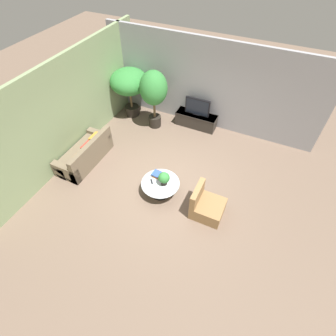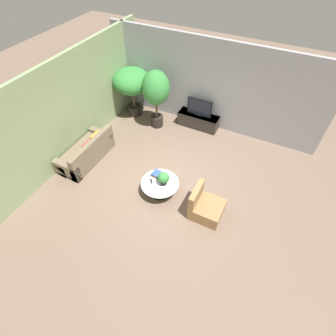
% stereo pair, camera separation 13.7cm
% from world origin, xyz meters
% --- Properties ---
extents(ground_plane, '(24.00, 24.00, 0.00)m').
position_xyz_m(ground_plane, '(0.00, 0.00, 0.00)').
color(ground_plane, brown).
extents(back_wall_stone, '(7.40, 0.12, 3.00)m').
position_xyz_m(back_wall_stone, '(0.00, 3.26, 1.50)').
color(back_wall_stone, '#939399').
rests_on(back_wall_stone, ground).
extents(side_wall_left, '(0.12, 7.40, 3.00)m').
position_xyz_m(side_wall_left, '(-3.26, 0.20, 1.50)').
color(side_wall_left, gray).
rests_on(side_wall_left, ground).
extents(media_console, '(1.46, 0.50, 0.50)m').
position_xyz_m(media_console, '(-0.21, 2.94, 0.26)').
color(media_console, '#2D2823').
rests_on(media_console, ground).
extents(television, '(0.86, 0.13, 0.61)m').
position_xyz_m(television, '(-0.21, 2.94, 0.80)').
color(television, black).
rests_on(television, media_console).
extents(coffee_table, '(1.05, 1.05, 0.41)m').
position_xyz_m(coffee_table, '(-0.02, -0.35, 0.29)').
color(coffee_table, black).
rests_on(coffee_table, ground).
extents(couch_by_wall, '(0.84, 1.88, 0.84)m').
position_xyz_m(couch_by_wall, '(-2.67, -0.20, 0.29)').
color(couch_by_wall, brown).
rests_on(couch_by_wall, ground).
extents(armchair_wicker, '(0.80, 0.76, 0.86)m').
position_xyz_m(armchair_wicker, '(1.35, -0.45, 0.27)').
color(armchair_wicker, olive).
rests_on(armchair_wicker, ground).
extents(potted_palm_tall, '(1.31, 1.31, 1.79)m').
position_xyz_m(potted_palm_tall, '(-2.65, 2.59, 1.29)').
color(potted_palm_tall, black).
rests_on(potted_palm_tall, ground).
extents(potted_palm_corner, '(0.92, 0.92, 2.08)m').
position_xyz_m(potted_palm_corner, '(-1.56, 2.34, 1.40)').
color(potted_palm_corner, black).
rests_on(potted_palm_corner, ground).
extents(potted_plant_tabletop, '(0.31, 0.31, 0.40)m').
position_xyz_m(potted_plant_tabletop, '(0.09, -0.33, 0.64)').
color(potted_plant_tabletop, black).
rests_on(potted_plant_tabletop, coffee_table).
extents(book_stack, '(0.25, 0.30, 0.10)m').
position_xyz_m(book_stack, '(-0.22, -0.14, 0.46)').
color(book_stack, gold).
rests_on(book_stack, coffee_table).
extents(remote_black, '(0.13, 0.15, 0.02)m').
position_xyz_m(remote_black, '(-0.25, -0.41, 0.42)').
color(remote_black, black).
rests_on(remote_black, coffee_table).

